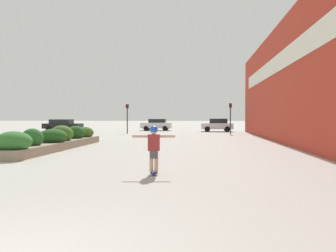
{
  "coord_description": "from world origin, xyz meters",
  "views": [
    {
      "loc": [
        2.49,
        -3.55,
        1.77
      ],
      "look_at": [
        0.75,
        13.58,
        1.3
      ],
      "focal_mm": 35.0,
      "sensor_mm": 36.0,
      "label": 1
    }
  ],
  "objects": [
    {
      "name": "skateboard",
      "position": [
        1.04,
        6.36,
        0.07
      ],
      "size": [
        0.26,
        0.58,
        0.1
      ],
      "rotation": [
        0.0,
        0.0,
        0.1
      ],
      "color": "navy",
      "rests_on": "ground_plane"
    },
    {
      "name": "car_center_left",
      "position": [
        16.34,
        34.39,
        0.73
      ],
      "size": [
        4.28,
        1.94,
        1.39
      ],
      "rotation": [
        0.0,
        0.0,
        1.57
      ],
      "color": "black",
      "rests_on": "ground_plane"
    },
    {
      "name": "skateboarder",
      "position": [
        1.04,
        6.36,
        0.95
      ],
      "size": [
        1.31,
        0.24,
        1.41
      ],
      "rotation": [
        0.0,
        0.0,
        0.1
      ],
      "color": "tan",
      "rests_on": "skateboard"
    },
    {
      "name": "car_rightmost",
      "position": [
        -14.89,
        36.05,
        0.79
      ],
      "size": [
        4.66,
        2.05,
        1.48
      ],
      "rotation": [
        0.0,
        0.0,
        -1.57
      ],
      "color": "black",
      "rests_on": "ground_plane"
    },
    {
      "name": "traffic_light_left",
      "position": [
        -5.43,
        30.97,
        2.18
      ],
      "size": [
        0.28,
        0.3,
        3.17
      ],
      "color": "black",
      "rests_on": "ground_plane"
    },
    {
      "name": "traffic_light_right",
      "position": [
        5.53,
        31.24,
        2.22
      ],
      "size": [
        0.28,
        0.3,
        3.22
      ],
      "color": "black",
      "rests_on": "ground_plane"
    },
    {
      "name": "building_wall_right",
      "position": [
        8.07,
        17.26,
        4.13
      ],
      "size": [
        0.67,
        38.97,
        8.23
      ],
      "color": "#B23323",
      "rests_on": "ground_plane"
    },
    {
      "name": "car_center_right",
      "position": [
        -3.35,
        39.04,
        0.8
      ],
      "size": [
        4.0,
        1.98,
        1.52
      ],
      "rotation": [
        0.0,
        0.0,
        1.57
      ],
      "color": "silver",
      "rests_on": "ground_plane"
    },
    {
      "name": "planter_box",
      "position": [
        -5.43,
        13.62,
        0.51
      ],
      "size": [
        1.59,
        10.43,
        1.3
      ],
      "color": "gray",
      "rests_on": "ground_plane"
    },
    {
      "name": "car_leftmost",
      "position": [
        4.45,
        36.82,
        0.82
      ],
      "size": [
        3.84,
        1.98,
        1.58
      ],
      "rotation": [
        0.0,
        0.0,
        1.57
      ],
      "color": "silver",
      "rests_on": "ground_plane"
    }
  ]
}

